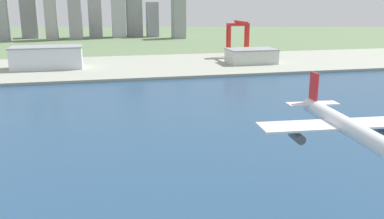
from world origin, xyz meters
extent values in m
plane|color=#5E7650|center=(0.00, 300.00, 0.00)|extent=(2400.00, 2400.00, 0.00)
cube|color=navy|center=(0.00, 240.00, 0.07)|extent=(840.00, 360.00, 0.15)
cube|color=#989C8D|center=(0.00, 490.00, 1.25)|extent=(840.00, 140.00, 2.50)
cylinder|color=silver|center=(32.92, 171.82, 35.15)|extent=(6.75, 37.50, 4.03)
cube|color=silver|center=(33.06, 173.68, 34.54)|extent=(39.10, 11.01, 0.50)
cube|color=red|center=(34.15, 188.56, 39.58)|extent=(0.83, 4.50, 9.66)
cube|color=silver|center=(34.15, 188.56, 35.95)|extent=(14.16, 5.11, 0.36)
cylinder|color=#4C4F54|center=(43.76, 171.77, 32.33)|extent=(2.59, 5.37, 2.21)
cylinder|color=#4C4F54|center=(22.20, 173.35, 32.33)|extent=(2.59, 5.37, 2.21)
cube|color=red|center=(118.87, 520.39, 19.19)|extent=(2.20, 2.20, 33.39)
cube|color=red|center=(139.69, 520.39, 19.19)|extent=(2.20, 2.20, 33.39)
cube|color=red|center=(118.87, 528.39, 19.19)|extent=(2.20, 2.20, 33.39)
cube|color=red|center=(139.69, 528.39, 19.19)|extent=(2.20, 2.20, 33.39)
cube|color=red|center=(129.28, 524.39, 37.29)|extent=(23.22, 10.00, 2.80)
cube|color=red|center=(129.28, 515.27, 40.09)|extent=(2.60, 36.49, 2.60)
cube|color=silver|center=(-64.95, 487.64, 11.90)|extent=(61.20, 30.11, 18.81)
cube|color=gray|center=(-64.95, 487.64, 21.91)|extent=(62.42, 30.71, 1.20)
cube|color=silver|center=(127.20, 476.68, 8.95)|extent=(45.78, 29.97, 12.90)
cube|color=gray|center=(127.20, 476.68, 16.00)|extent=(46.70, 30.56, 1.20)
cube|color=gray|center=(-159.72, 806.05, 44.38)|extent=(17.63, 23.87, 88.77)
cube|color=gray|center=(-50.64, 809.33, 52.06)|extent=(20.49, 23.15, 104.12)
cube|color=#98979D|center=(-18.89, 845.16, 39.85)|extent=(22.24, 27.42, 79.69)
cube|color=#ABAAB5|center=(20.24, 830.17, 53.21)|extent=(22.57, 26.84, 106.43)
cube|color=gray|center=(48.36, 845.46, 59.81)|extent=(26.43, 25.48, 119.62)
cube|color=#90909B|center=(78.21, 829.98, 29.58)|extent=(19.86, 20.91, 59.16)
cube|color=gray|center=(116.96, 790.98, 34.62)|extent=(20.40, 27.16, 69.25)
camera|label=1|loc=(-22.39, 88.92, 63.21)|focal=39.19mm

